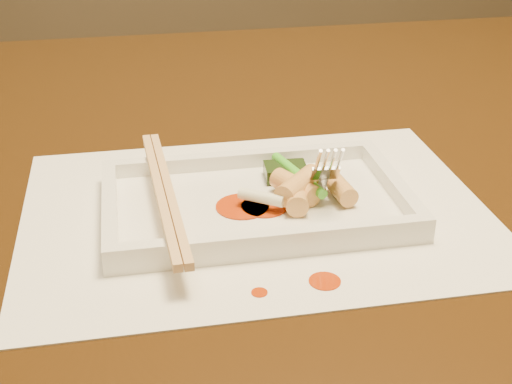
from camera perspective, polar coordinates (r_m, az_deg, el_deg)
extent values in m
cube|color=black|center=(0.78, 5.31, 2.92)|extent=(1.40, 0.90, 0.04)
cube|color=white|center=(0.62, 0.00, -1.53)|extent=(0.40, 0.30, 0.00)
cylinder|color=#B73105|center=(0.53, 5.52, -7.11)|extent=(0.02, 0.02, 0.00)
cylinder|color=#B73105|center=(0.52, 0.27, -8.04)|extent=(0.01, 0.01, 0.00)
cube|color=white|center=(0.62, 0.00, -1.15)|extent=(0.26, 0.16, 0.01)
cube|color=white|center=(0.68, -1.15, 2.64)|extent=(0.26, 0.01, 0.01)
cube|color=white|center=(0.55, 1.43, -3.81)|extent=(0.26, 0.01, 0.01)
cube|color=white|center=(0.60, -11.63, -1.26)|extent=(0.01, 0.14, 0.01)
cube|color=white|center=(0.64, 10.90, 0.71)|extent=(0.01, 0.14, 0.01)
cube|color=black|center=(0.65, 2.37, 1.68)|extent=(0.04, 0.03, 0.01)
cylinder|color=#EAEACC|center=(0.60, 0.44, -0.43)|extent=(0.04, 0.03, 0.01)
cylinder|color=green|center=(0.64, 3.39, 1.39)|extent=(0.03, 0.08, 0.01)
cube|color=tan|center=(0.60, -7.73, -0.04)|extent=(0.02, 0.23, 0.01)
cube|color=tan|center=(0.60, -6.96, 0.03)|extent=(0.02, 0.23, 0.01)
cylinder|color=#B73105|center=(0.61, -1.09, -1.16)|extent=(0.05, 0.05, 0.00)
cylinder|color=#B73105|center=(0.61, 0.66, -1.16)|extent=(0.04, 0.04, 0.00)
cylinder|color=#E8BC6C|center=(0.62, 6.76, 0.29)|extent=(0.02, 0.04, 0.02)
cylinder|color=#E8BC6C|center=(0.60, 3.22, -0.35)|extent=(0.03, 0.04, 0.02)
cylinder|color=#E8BC6C|center=(0.61, 3.45, 0.55)|extent=(0.05, 0.05, 0.02)
cylinder|color=#E8BC6C|center=(0.62, 3.16, 0.40)|extent=(0.04, 0.05, 0.02)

